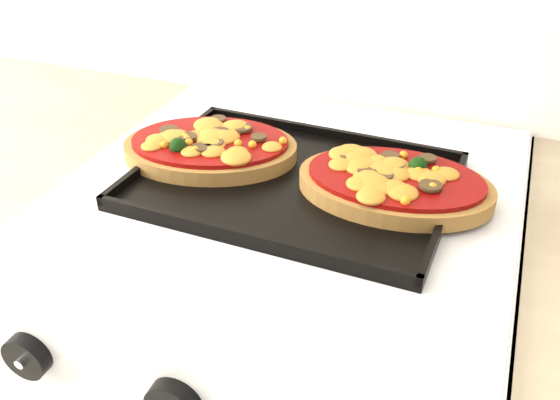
% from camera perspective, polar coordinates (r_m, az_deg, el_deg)
% --- Properties ---
extents(control_panel, '(0.60, 0.02, 0.09)m').
position_cam_1_polar(control_panel, '(0.65, -9.26, -16.58)').
color(control_panel, silver).
rests_on(control_panel, stove).
extents(knob_left, '(0.05, 0.02, 0.05)m').
position_cam_1_polar(knob_left, '(0.72, -22.11, -13.10)').
color(knob_left, black).
rests_on(knob_left, control_panel).
extents(baking_tray, '(0.42, 0.31, 0.02)m').
position_cam_1_polar(baking_tray, '(0.82, 1.26, 1.84)').
color(baking_tray, black).
rests_on(baking_tray, stove).
extents(pizza_left, '(0.28, 0.23, 0.04)m').
position_cam_1_polar(pizza_left, '(0.88, -6.41, 4.98)').
color(pizza_left, olive).
rests_on(pizza_left, baking_tray).
extents(pizza_right, '(0.26, 0.18, 0.04)m').
position_cam_1_polar(pizza_right, '(0.80, 10.49, 1.64)').
color(pizza_right, olive).
rests_on(pizza_right, baking_tray).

